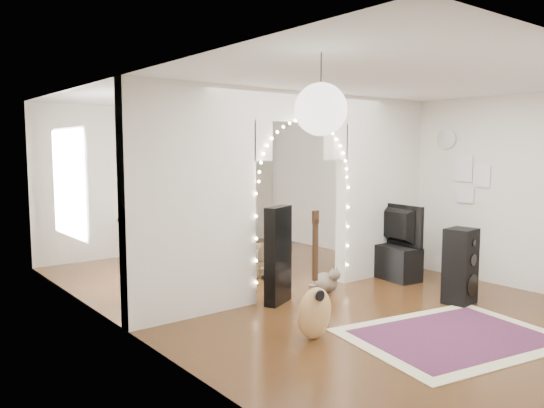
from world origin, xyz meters
TOP-DOWN VIEW (x-y plane):
  - floor at (0.00, 0.00)m, footprint 7.50×7.50m
  - ceiling at (0.00, 0.00)m, footprint 5.00×7.50m
  - wall_back at (0.00, 3.75)m, footprint 5.00×0.02m
  - wall_left at (-2.50, 0.00)m, footprint 0.02×7.50m
  - wall_right at (2.50, 0.00)m, footprint 0.02×7.50m
  - divider_wall at (0.00, 0.00)m, footprint 5.00×0.20m
  - fairy_lights at (0.00, -0.13)m, footprint 1.64×0.04m
  - window at (-2.47, 1.80)m, footprint 0.04×1.20m
  - wall_clock at (2.48, -0.60)m, footprint 0.03×0.31m
  - picture_frames at (2.48, -1.00)m, footprint 0.02×0.50m
  - paper_lantern at (-1.90, -2.40)m, footprint 0.40×0.40m
  - ceiling_fan at (0.00, 2.00)m, footprint 1.10×1.10m
  - area_rug at (0.09, -2.33)m, footprint 2.37×1.97m
  - guitar_case at (-0.57, -0.25)m, footprint 0.49×0.34m
  - acoustic_guitar at (-1.08, -1.48)m, footprint 0.46×0.17m
  - tabby_cat at (0.28, -0.27)m, footprint 0.25×0.57m
  - floor_speaker at (1.23, -1.69)m, footprint 0.40×0.37m
  - media_console at (1.62, -0.25)m, footprint 0.53×1.05m
  - tv at (1.62, -0.25)m, footprint 0.29×1.08m
  - bookcase at (0.56, 3.50)m, footprint 1.70×0.49m
  - dining_table at (-0.59, 3.01)m, footprint 1.23×0.85m
  - flower_vase at (-0.59, 3.01)m, footprint 0.19×0.19m
  - dining_chair_left at (0.21, 1.01)m, footprint 0.62×0.63m
  - dining_chair_right at (-0.46, 1.56)m, footprint 0.72×0.73m

SIDE VIEW (x-z plane):
  - floor at x=0.00m, z-range 0.00..0.00m
  - area_rug at x=0.09m, z-range 0.00..0.02m
  - tabby_cat at x=0.28m, z-range -0.03..0.34m
  - dining_chair_left at x=0.21m, z-range 0.00..0.48m
  - media_console at x=1.62m, z-range 0.00..0.50m
  - dining_chair_right at x=-0.46m, z-range 0.00..0.52m
  - floor_speaker at x=1.23m, z-range 0.00..0.96m
  - acoustic_guitar at x=-1.08m, z-range -0.07..1.06m
  - guitar_case at x=-0.57m, z-range 0.00..1.23m
  - dining_table at x=-0.59m, z-range 0.30..1.06m
  - tv at x=1.62m, z-range 0.50..1.12m
  - flower_vase at x=-0.59m, z-range 0.76..0.95m
  - bookcase at x=0.56m, z-range 0.00..1.72m
  - wall_back at x=0.00m, z-range 0.00..2.70m
  - wall_left at x=-2.50m, z-range 0.00..2.70m
  - wall_right at x=2.50m, z-range 0.00..2.70m
  - divider_wall at x=0.00m, z-range 0.07..2.77m
  - window at x=-2.47m, z-range 0.80..2.20m
  - picture_frames at x=2.48m, z-range 1.15..1.85m
  - fairy_lights at x=0.00m, z-range 0.75..2.35m
  - wall_clock at x=2.48m, z-range 1.95..2.25m
  - paper_lantern at x=-1.90m, z-range 2.05..2.45m
  - ceiling_fan at x=0.00m, z-range 2.25..2.55m
  - ceiling at x=0.00m, z-range 2.69..2.71m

